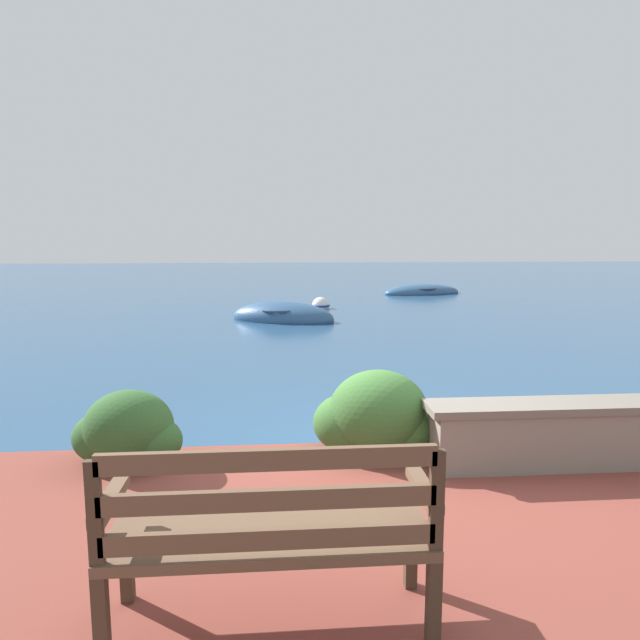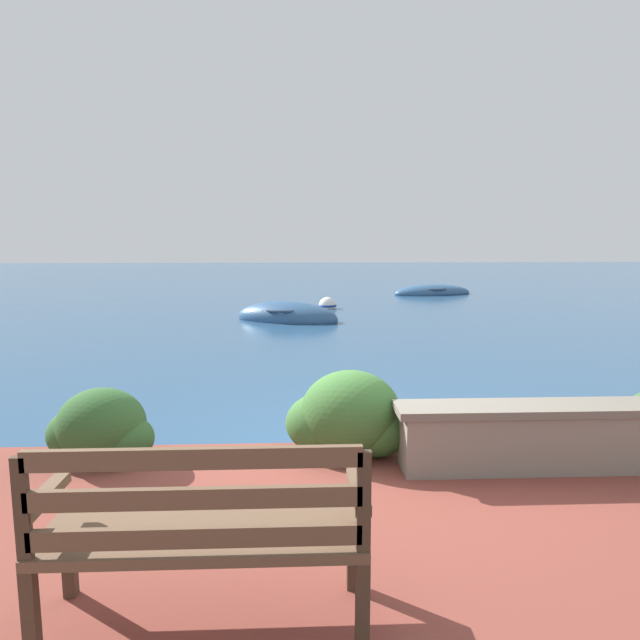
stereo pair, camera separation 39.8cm
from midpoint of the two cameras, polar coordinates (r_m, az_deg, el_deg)
The scene contains 8 objects.
ground_plane at distance 5.25m, azimuth 4.88°, elevation -14.21°, with size 80.00×80.00×0.00m.
park_bench at distance 2.76m, azimuth -9.36°, elevation -20.05°, with size 1.50×0.48×0.93m.
stone_wall at distance 4.89m, azimuth 21.55°, elevation -10.49°, with size 2.29×0.39×0.52m.
hedge_clump_far_left at distance 4.91m, azimuth -20.93°, elevation -10.44°, with size 0.88×0.63×0.60m.
hedge_clump_left at distance 4.80m, azimuth 3.25°, elevation -9.71°, with size 1.04×0.75×0.70m.
rowboat_nearest at distance 13.81m, azimuth -4.57°, elevation 0.22°, with size 2.83×2.07×0.81m.
rowboat_mid at distance 20.48m, azimuth 9.62°, elevation 2.73°, with size 2.98×1.61×0.61m.
mooring_buoy at distance 16.09m, azimuth -0.65°, elevation 1.46°, with size 0.53×0.53×0.48m.
Camera 1 is at (-1.02, -4.77, 2.01)m, focal length 32.00 mm.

